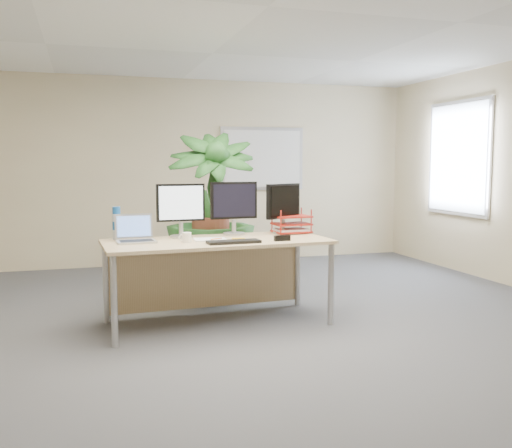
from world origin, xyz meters
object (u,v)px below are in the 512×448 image
object	(u,v)px
floor_plant	(211,232)
monitor_left	(181,207)
desk	(214,256)
laptop	(135,235)
monitor_right	(234,205)

from	to	relation	value
floor_plant	monitor_left	world-z (taller)	floor_plant
desk	laptop	bearing A→B (deg)	-178.74
monitor_left	laptop	distance (m)	0.52
floor_plant	monitor_right	distance (m)	0.65
floor_plant	laptop	size ratio (longest dim) A/B	4.26
floor_plant	monitor_left	xyz separation A→B (m)	(-0.42, -0.60, 0.33)
monitor_left	laptop	world-z (taller)	monitor_left
laptop	desk	bearing A→B (deg)	1.26
desk	monitor_right	world-z (taller)	monitor_right
desk	laptop	xyz separation A→B (m)	(-0.72, -0.02, 0.23)
floor_plant	monitor_right	bearing A→B (deg)	-78.33
desk	laptop	size ratio (longest dim) A/B	5.92
laptop	monitor_left	bearing A→B (deg)	20.60
monitor_left	laptop	xyz separation A→B (m)	(-0.44, -0.17, -0.23)
monitor_left	monitor_right	world-z (taller)	monitor_right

